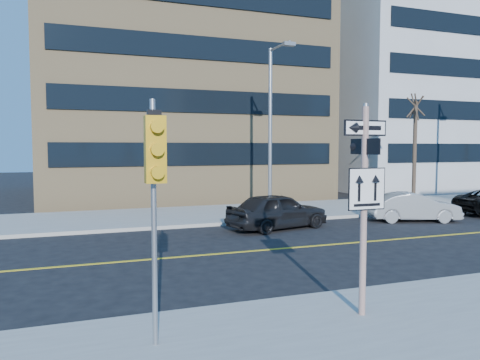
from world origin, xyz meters
name	(u,v)px	position (x,y,z in m)	size (l,w,h in m)	color
ground	(301,286)	(0.00, 0.00, 0.00)	(120.00, 120.00, 0.00)	black
far_sidewalk	(471,201)	(18.00, 12.00, 0.07)	(66.00, 6.00, 0.15)	gray
sign_pole	(364,197)	(0.00, -2.51, 2.44)	(0.92, 0.92, 4.06)	beige
traffic_signal	(155,170)	(-4.00, -2.66, 3.03)	(0.32, 0.45, 4.00)	gray
parked_car_a	(278,211)	(2.82, 7.52, 0.75)	(4.43, 1.78, 1.51)	black
parked_car_b	(413,207)	(9.49, 7.19, 0.66)	(4.01, 1.40, 1.32)	gray
streetlight_a	(272,119)	(4.00, 10.76, 4.76)	(0.55, 2.25, 8.00)	gray
street_tree_west	(416,109)	(13.00, 11.30, 5.52)	(1.80, 1.80, 6.35)	#392C22
building_brick	(170,72)	(2.00, 25.00, 9.00)	(18.00, 18.00, 18.00)	tan
building_grey_mid	(417,101)	(24.00, 24.00, 7.50)	(20.00, 16.00, 15.00)	#A8AAAD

